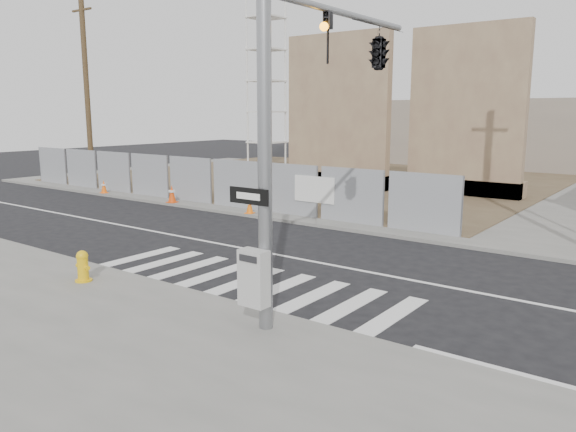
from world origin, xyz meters
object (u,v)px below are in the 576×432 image
Objects in this scene: fire_hydrant at (83,266)px; traffic_cone_a at (104,187)px; crane_tower at (266,35)px; traffic_cone_b at (172,194)px; signal_pole at (346,80)px; traffic_cone_c at (250,206)px; traffic_cone_d at (415,218)px.

fire_hydrant is 15.47m from traffic_cone_a.
traffic_cone_a is (-0.18, -12.78, -8.59)m from crane_tower.
traffic_cone_a is at bearing -90.82° from crane_tower.
traffic_cone_b is at bearing -69.31° from crane_tower.
traffic_cone_a is (-17.68, 6.27, -4.34)m from signal_pole.
traffic_cone_c is (4.56, 0.00, -0.08)m from traffic_cone_b.
traffic_cone_d reaches higher than traffic_cone_a.
signal_pole reaches higher than fire_hydrant.
crane_tower is 15.40m from traffic_cone_a.
fire_hydrant is (-5.36, -3.08, -4.29)m from signal_pole.
signal_pole is 8.72m from traffic_cone_d.
traffic_cone_b reaches higher than fire_hydrant.
traffic_cone_b is (-7.31, 9.35, 0.01)m from fire_hydrant.
signal_pole is 0.39× the size of crane_tower.
crane_tower reaches higher than signal_pole.
traffic_cone_d reaches higher than traffic_cone_c.
traffic_cone_b reaches higher than traffic_cone_d.
traffic_cone_b is (-12.67, 6.27, -4.27)m from signal_pole.
crane_tower is at bearing 127.92° from fire_hydrant.
traffic_cone_c is (-8.11, 6.27, -4.35)m from signal_pole.
signal_pole is at bearing 39.10° from fire_hydrant.
traffic_cone_a is 5.01m from traffic_cone_b.
traffic_cone_a is 1.02× the size of traffic_cone_c.
signal_pole is at bearing -37.70° from traffic_cone_c.
traffic_cone_b is 11.16m from traffic_cone_d.
crane_tower reaches higher than traffic_cone_a.
signal_pole is at bearing -19.51° from traffic_cone_a.
crane_tower is 26.64m from fire_hydrant.
fire_hydrant is 0.95× the size of traffic_cone_b.
traffic_cone_b is at bearing 0.00° from traffic_cone_a.
traffic_cone_b is at bearing 153.68° from signal_pole.
crane_tower is 27.91× the size of traffic_cone_a.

